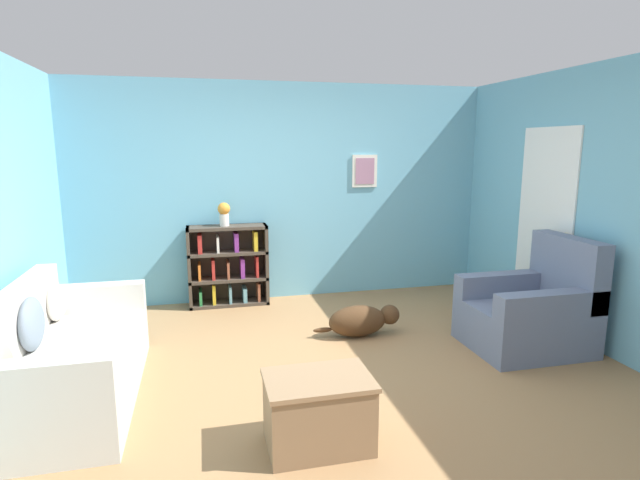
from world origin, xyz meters
The scene contains 9 objects.
ground_plane centered at (0.00, 0.00, 0.00)m, with size 14.00×14.00×0.00m, color #997047.
wall_back centered at (0.00, 2.25, 1.30)m, with size 5.60×0.13×2.60m.
wall_right centered at (2.55, 0.02, 1.29)m, with size 0.16×5.00×2.60m.
couch centered at (-2.03, 0.01, 0.31)m, with size 0.88×1.80×0.85m.
bookshelf centered at (-0.71, 2.05, 0.47)m, with size 0.92×0.29×0.95m.
recliner_chair centered at (1.96, 0.09, 0.35)m, with size 1.02×0.85×1.04m.
coffee_table centered at (-0.34, -0.98, 0.24)m, with size 0.66×0.45×0.46m.
dog centered at (0.50, 0.72, 0.16)m, with size 0.88×0.28×0.31m.
vase centered at (-0.75, 2.03, 1.10)m, with size 0.14×0.14×0.27m.
Camera 1 is at (-1.00, -3.76, 1.86)m, focal length 28.00 mm.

